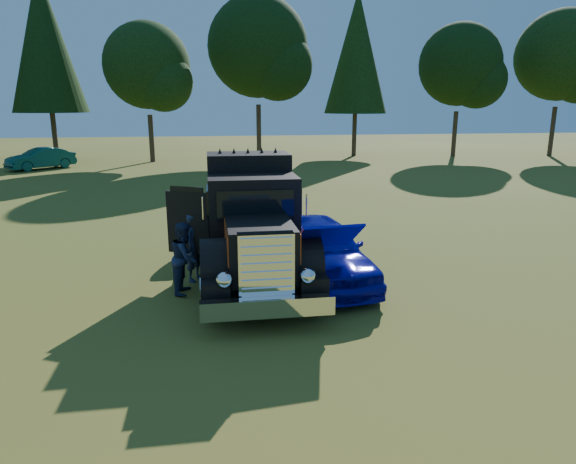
% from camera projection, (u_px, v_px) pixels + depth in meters
% --- Properties ---
extents(ground, '(120.00, 120.00, 0.00)m').
position_uv_depth(ground, '(209.00, 316.00, 10.48)').
color(ground, '#3A4E17').
rests_on(ground, ground).
extents(treeline, '(72.10, 24.12, 13.84)m').
position_uv_depth(treeline, '(156.00, 51.00, 34.58)').
color(treeline, '#2D2116').
rests_on(treeline, ground).
extents(diamond_t_truck, '(3.28, 7.16, 3.00)m').
position_uv_depth(diamond_t_truck, '(252.00, 228.00, 12.49)').
color(diamond_t_truck, black).
rests_on(diamond_t_truck, ground).
extents(hotrod_coupe, '(2.34, 4.76, 1.89)m').
position_uv_depth(hotrod_coupe, '(319.00, 249.00, 12.41)').
color(hotrod_coupe, '#0811BB').
rests_on(hotrod_coupe, ground).
extents(spectator_near, '(0.66, 0.74, 1.70)m').
position_uv_depth(spectator_near, '(195.00, 247.00, 12.41)').
color(spectator_near, '#1A253E').
rests_on(spectator_near, ground).
extents(spectator_far, '(0.76, 0.90, 1.65)m').
position_uv_depth(spectator_far, '(185.00, 258.00, 11.60)').
color(spectator_far, navy).
rests_on(spectator_far, ground).
extents(distant_teal_car, '(4.14, 3.90, 1.39)m').
position_uv_depth(distant_teal_car, '(41.00, 159.00, 33.70)').
color(distant_teal_car, '#0B4241').
rests_on(distant_teal_car, ground).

